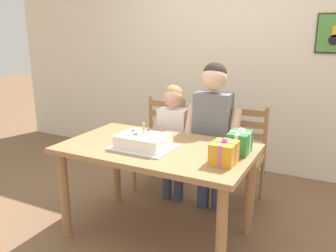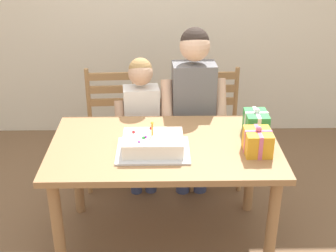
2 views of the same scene
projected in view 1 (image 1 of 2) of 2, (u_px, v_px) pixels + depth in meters
ground_plane at (158, 234)px, 2.83m from camera, size 20.00×20.00×0.00m
back_wall at (232, 57)px, 4.01m from camera, size 6.40×0.11×2.60m
dining_table at (157, 159)px, 2.66m from camera, size 1.43×0.85×0.75m
birthday_cake at (143, 142)px, 2.57m from camera, size 0.44×0.34×0.19m
gift_box_red_large at (224, 153)px, 2.27m from camera, size 0.16×0.19×0.18m
gift_box_beside_cake at (240, 143)px, 2.46m from camera, size 0.15×0.19×0.19m
chair_left at (161, 143)px, 3.60m from camera, size 0.44×0.44×0.92m
chair_right at (240, 156)px, 3.23m from camera, size 0.43×0.43×0.92m
child_older at (213, 123)px, 3.03m from camera, size 0.49×0.28×1.34m
child_younger at (173, 132)px, 3.23m from camera, size 0.42×0.25×1.12m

